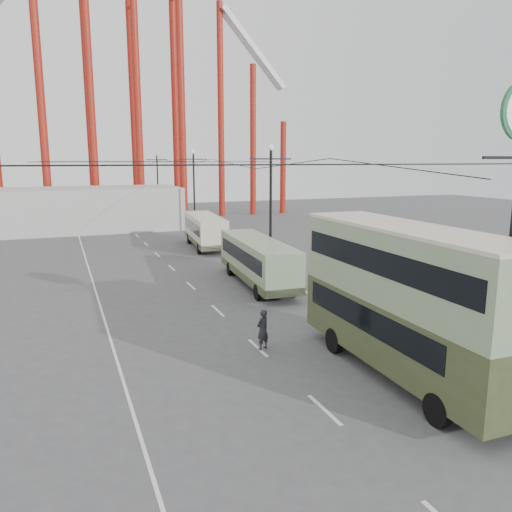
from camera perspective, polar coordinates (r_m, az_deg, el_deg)
name	(u,v)px	position (r m, az deg, el deg)	size (l,w,h in m)	color
ground	(322,381)	(19.63, 7.50, -13.96)	(160.00, 160.00, 0.00)	#49494C
road_markings	(180,274)	(37.00, -8.65, -2.04)	(12.52, 120.00, 0.01)	silver
lamp_post_mid	(271,209)	(36.63, 1.68, 5.36)	(3.20, 0.44, 9.32)	black
lamp_post_far	(194,192)	(57.44, -7.08, 7.30)	(3.20, 0.44, 9.32)	black
lamp_post_distant	(158,183)	(78.90, -11.16, 8.14)	(3.20, 0.44, 9.32)	black
roller_coaster	(98,46)	(74.13, -17.57, 21.88)	(52.95, 5.00, 55.48)	maroon
fairground_shed	(84,209)	(62.82, -19.02, 5.10)	(22.00, 10.00, 5.00)	#ABABA6
double_decker_bus	(406,294)	(19.57, 16.73, -4.21)	(2.95, 10.93, 5.84)	#353C20
single_decker_green	(258,260)	(33.14, 0.18, -0.41)	(3.31, 10.89, 3.03)	gray
single_decker_cream	(205,230)	(47.50, -5.86, 3.00)	(3.43, 10.03, 3.06)	beige
pedestrian	(263,330)	(22.12, 0.77, -8.40)	(0.66, 0.43, 1.81)	black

